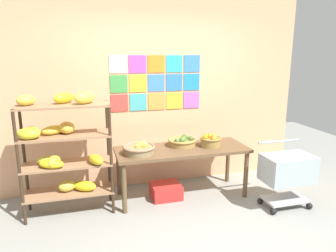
{
  "coord_description": "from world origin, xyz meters",
  "views": [
    {
      "loc": [
        -1.03,
        -2.63,
        1.94
      ],
      "look_at": [
        -0.02,
        0.97,
        1.04
      ],
      "focal_mm": 33.4,
      "sensor_mm": 36.0,
      "label": 1
    }
  ],
  "objects": [
    {
      "name": "fruit_basket_back_right",
      "position": [
        0.26,
        1.26,
        0.74
      ],
      "size": [
        0.39,
        0.39,
        0.14
      ],
      "color": "olive",
      "rests_on": "display_table"
    },
    {
      "name": "fruit_basket_right",
      "position": [
        0.62,
        1.13,
        0.76
      ],
      "size": [
        0.29,
        0.29,
        0.18
      ],
      "color": "olive",
      "rests_on": "display_table"
    },
    {
      "name": "back_wall_with_art",
      "position": [
        0.0,
        1.72,
        1.42
      ],
      "size": [
        4.4,
        0.07,
        2.84
      ],
      "color": "#E3A474",
      "rests_on": "ground"
    },
    {
      "name": "ground",
      "position": [
        0.0,
        0.0,
        0.0
      ],
      "size": [
        9.38,
        9.38,
        0.0
      ],
      "primitive_type": "plane",
      "color": "gray"
    },
    {
      "name": "produce_crate_under_table",
      "position": [
        -0.0,
        1.15,
        0.09
      ],
      "size": [
        0.39,
        0.35,
        0.19
      ],
      "primitive_type": "cube",
      "color": "red",
      "rests_on": "ground"
    },
    {
      "name": "shopping_cart",
      "position": [
        1.4,
        0.5,
        0.48
      ],
      "size": [
        0.62,
        0.43,
        0.82
      ],
      "rotation": [
        0.0,
        0.0,
        -0.2
      ],
      "color": "black",
      "rests_on": "ground"
    },
    {
      "name": "display_table",
      "position": [
        0.22,
        1.15,
        0.6
      ],
      "size": [
        1.76,
        0.66,
        0.68
      ],
      "color": "brown",
      "rests_on": "ground"
    },
    {
      "name": "fruit_basket_left",
      "position": [
        -0.37,
        1.07,
        0.75
      ],
      "size": [
        0.41,
        0.41,
        0.17
      ],
      "color": "olive",
      "rests_on": "display_table"
    },
    {
      "name": "banana_shelf_unit",
      "position": [
        -1.28,
        1.08,
        0.86
      ],
      "size": [
        1.04,
        0.48,
        1.49
      ],
      "color": "#362518",
      "rests_on": "ground"
    }
  ]
}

